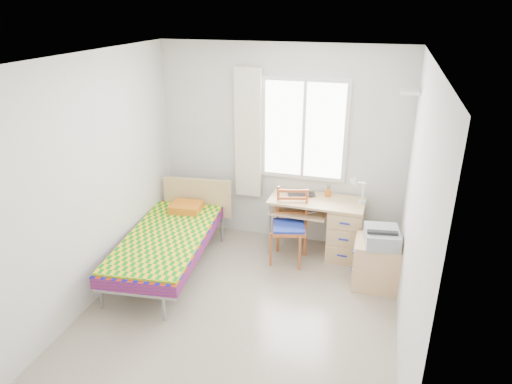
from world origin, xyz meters
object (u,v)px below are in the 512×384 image
at_px(chair, 290,222).
at_px(desk, 340,227).
at_px(bed, 170,238).
at_px(cabinet, 376,264).
at_px(printer, 382,237).

bearing_deg(chair, desk, 10.18).
height_order(bed, desk, bed).
height_order(desk, chair, chair).
distance_m(cabinet, printer, 0.37).
bearing_deg(cabinet, bed, -173.82).
xyz_separation_m(bed, printer, (2.44, 0.28, 0.24)).
xyz_separation_m(desk, chair, (-0.59, -0.27, 0.12)).
height_order(desk, printer, same).
bearing_deg(cabinet, desk, 129.27).
distance_m(desk, chair, 0.66).
xyz_separation_m(desk, printer, (0.51, -0.60, 0.25)).
xyz_separation_m(bed, cabinet, (2.42, 0.31, -0.13)).
xyz_separation_m(bed, desk, (1.94, 0.88, -0.01)).
height_order(bed, printer, bed).
xyz_separation_m(chair, cabinet, (1.07, -0.30, -0.24)).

